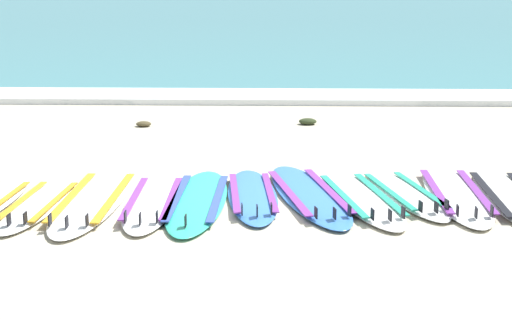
{
  "coord_description": "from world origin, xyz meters",
  "views": [
    {
      "loc": [
        0.54,
        -7.95,
        2.46
      ],
      "look_at": [
        0.31,
        0.87,
        0.25
      ],
      "focal_mm": 54.09,
      "sensor_mm": 36.0,
      "label": 1
    }
  ],
  "objects_px": {
    "surfboard_6": "(309,194)",
    "surfboard_7": "(361,198)",
    "surfboard_8": "(405,193)",
    "surfboard_1": "(38,204)",
    "surfboard_10": "(510,197)",
    "surfboard_2": "(93,200)",
    "surfboard_5": "(252,195)",
    "surfboard_4": "(197,200)",
    "surfboard_3": "(153,201)",
    "surfboard_9": "(456,194)"
  },
  "relations": [
    {
      "from": "surfboard_5",
      "to": "surfboard_6",
      "type": "relative_size",
      "value": 0.85
    },
    {
      "from": "surfboard_5",
      "to": "surfboard_10",
      "type": "xyz_separation_m",
      "value": [
        2.81,
        0.02,
        -0.0
      ]
    },
    {
      "from": "surfboard_2",
      "to": "surfboard_10",
      "type": "xyz_separation_m",
      "value": [
        4.52,
        0.23,
        -0.0
      ]
    },
    {
      "from": "surfboard_7",
      "to": "surfboard_8",
      "type": "bearing_deg",
      "value": 19.05
    },
    {
      "from": "surfboard_7",
      "to": "surfboard_3",
      "type": "bearing_deg",
      "value": -175.29
    },
    {
      "from": "surfboard_5",
      "to": "surfboard_4",
      "type": "bearing_deg",
      "value": -160.5
    },
    {
      "from": "surfboard_4",
      "to": "surfboard_9",
      "type": "bearing_deg",
      "value": 6.57
    },
    {
      "from": "surfboard_3",
      "to": "surfboard_2",
      "type": "bearing_deg",
      "value": 176.71
    },
    {
      "from": "surfboard_1",
      "to": "surfboard_4",
      "type": "bearing_deg",
      "value": 6.24
    },
    {
      "from": "surfboard_4",
      "to": "surfboard_8",
      "type": "xyz_separation_m",
      "value": [
        2.27,
        0.32,
        0.0
      ]
    },
    {
      "from": "surfboard_2",
      "to": "surfboard_5",
      "type": "height_order",
      "value": "same"
    },
    {
      "from": "surfboard_6",
      "to": "surfboard_7",
      "type": "height_order",
      "value": "same"
    },
    {
      "from": "surfboard_7",
      "to": "surfboard_10",
      "type": "relative_size",
      "value": 0.97
    },
    {
      "from": "surfboard_6",
      "to": "surfboard_10",
      "type": "bearing_deg",
      "value": -1.01
    },
    {
      "from": "surfboard_1",
      "to": "surfboard_7",
      "type": "distance_m",
      "value": 3.45
    },
    {
      "from": "surfboard_9",
      "to": "surfboard_1",
      "type": "bearing_deg",
      "value": -173.55
    },
    {
      "from": "surfboard_5",
      "to": "surfboard_1",
      "type": "bearing_deg",
      "value": -170.21
    },
    {
      "from": "surfboard_3",
      "to": "surfboard_6",
      "type": "bearing_deg",
      "value": 10.22
    },
    {
      "from": "surfboard_7",
      "to": "surfboard_9",
      "type": "xyz_separation_m",
      "value": [
        1.06,
        0.18,
        -0.0
      ]
    },
    {
      "from": "surfboard_1",
      "to": "surfboard_5",
      "type": "xyz_separation_m",
      "value": [
        2.25,
        0.39,
        -0.0
      ]
    },
    {
      "from": "surfboard_2",
      "to": "surfboard_8",
      "type": "relative_size",
      "value": 1.23
    },
    {
      "from": "surfboard_4",
      "to": "surfboard_5",
      "type": "xyz_separation_m",
      "value": [
        0.58,
        0.21,
        0.0
      ]
    },
    {
      "from": "surfboard_7",
      "to": "surfboard_8",
      "type": "distance_m",
      "value": 0.53
    },
    {
      "from": "surfboard_1",
      "to": "surfboard_2",
      "type": "relative_size",
      "value": 0.78
    },
    {
      "from": "surfboard_4",
      "to": "surfboard_10",
      "type": "height_order",
      "value": "same"
    },
    {
      "from": "surfboard_9",
      "to": "surfboard_10",
      "type": "distance_m",
      "value": 0.57
    },
    {
      "from": "surfboard_7",
      "to": "surfboard_1",
      "type": "bearing_deg",
      "value": -174.55
    },
    {
      "from": "surfboard_1",
      "to": "surfboard_3",
      "type": "xyz_separation_m",
      "value": [
        1.19,
        0.14,
        -0.0
      ]
    },
    {
      "from": "surfboard_9",
      "to": "surfboard_7",
      "type": "bearing_deg",
      "value": -170.35
    },
    {
      "from": "surfboard_3",
      "to": "surfboard_7",
      "type": "bearing_deg",
      "value": 4.71
    },
    {
      "from": "surfboard_1",
      "to": "surfboard_10",
      "type": "height_order",
      "value": "same"
    },
    {
      "from": "surfboard_9",
      "to": "surfboard_8",
      "type": "bearing_deg",
      "value": -179.24
    },
    {
      "from": "surfboard_10",
      "to": "surfboard_7",
      "type": "bearing_deg",
      "value": -177.23
    },
    {
      "from": "surfboard_1",
      "to": "surfboard_2",
      "type": "bearing_deg",
      "value": 18.5
    },
    {
      "from": "surfboard_4",
      "to": "surfboard_5",
      "type": "bearing_deg",
      "value": 19.5
    },
    {
      "from": "surfboard_1",
      "to": "surfboard_7",
      "type": "height_order",
      "value": "same"
    },
    {
      "from": "surfboard_2",
      "to": "surfboard_3",
      "type": "xyz_separation_m",
      "value": [
        0.65,
        -0.04,
        0.0
      ]
    },
    {
      "from": "surfboard_3",
      "to": "surfboard_5",
      "type": "xyz_separation_m",
      "value": [
        1.06,
        0.25,
        0.0
      ]
    },
    {
      "from": "surfboard_3",
      "to": "surfboard_4",
      "type": "bearing_deg",
      "value": 4.71
    },
    {
      "from": "surfboard_9",
      "to": "surfboard_5",
      "type": "bearing_deg",
      "value": -176.95
    },
    {
      "from": "surfboard_2",
      "to": "surfboard_10",
      "type": "height_order",
      "value": "same"
    },
    {
      "from": "surfboard_5",
      "to": "surfboard_7",
      "type": "height_order",
      "value": "same"
    },
    {
      "from": "surfboard_2",
      "to": "surfboard_5",
      "type": "distance_m",
      "value": 1.72
    },
    {
      "from": "surfboard_8",
      "to": "surfboard_7",
      "type": "bearing_deg",
      "value": -160.95
    },
    {
      "from": "surfboard_6",
      "to": "surfboard_5",
      "type": "bearing_deg",
      "value": -174.76
    },
    {
      "from": "surfboard_3",
      "to": "surfboard_7",
      "type": "xyz_separation_m",
      "value": [
        2.24,
        0.18,
        -0.0
      ]
    },
    {
      "from": "surfboard_3",
      "to": "surfboard_4",
      "type": "height_order",
      "value": "same"
    },
    {
      "from": "surfboard_7",
      "to": "surfboard_5",
      "type": "bearing_deg",
      "value": 177.07
    },
    {
      "from": "surfboard_6",
      "to": "surfboard_8",
      "type": "bearing_deg",
      "value": 2.98
    },
    {
      "from": "surfboard_2",
      "to": "surfboard_3",
      "type": "distance_m",
      "value": 0.65
    }
  ]
}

